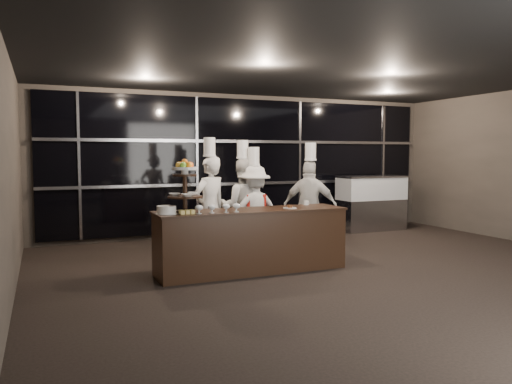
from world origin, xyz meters
name	(u,v)px	position (x,y,z in m)	size (l,w,h in m)	color
room	(401,172)	(0.00, 0.00, 1.50)	(10.00, 10.00, 10.00)	black
window_wall	(250,165)	(0.00, 4.94, 1.50)	(8.60, 0.10, 2.80)	black
buffet_counter	(252,240)	(-1.34, 1.66, 0.47)	(2.84, 0.74, 0.92)	black
display_stand	(185,182)	(-2.34, 1.66, 1.34)	(0.48, 0.48, 0.74)	black
compotes	(218,207)	(-1.93, 1.44, 1.00)	(0.65, 0.11, 0.12)	silver
layer_cake	(166,210)	(-2.61, 1.61, 0.97)	(0.30, 0.30, 0.11)	white
pastry_squares	(187,212)	(-2.36, 1.49, 0.95)	(0.19, 0.13, 0.05)	#FFE67C
small_plate	(290,207)	(-0.76, 1.56, 0.94)	(0.20, 0.20, 0.05)	white
chef_cup	(306,203)	(-0.29, 1.91, 0.96)	(0.08, 0.08, 0.07)	white
display_case	(371,200)	(2.73, 4.30, 0.69)	(1.55, 0.68, 1.24)	#A5A5AA
chef_a	(210,207)	(-1.65, 2.69, 0.88)	(0.73, 0.62, 2.00)	white
chef_b	(243,206)	(-1.03, 2.79, 0.85)	(0.98, 0.88, 1.96)	white
chef_c	(254,210)	(-0.89, 2.64, 0.79)	(1.04, 0.65, 1.85)	silver
chef_d	(310,206)	(0.13, 2.53, 0.83)	(0.98, 0.92, 1.93)	silver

